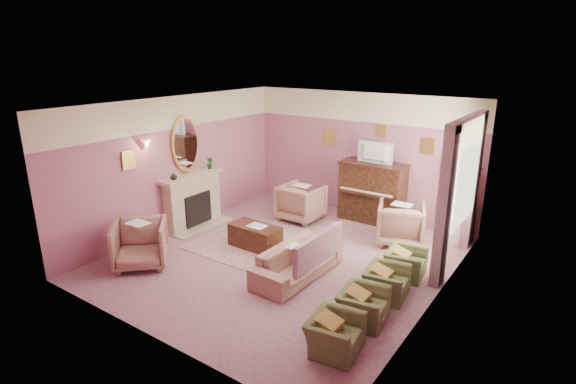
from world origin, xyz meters
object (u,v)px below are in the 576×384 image
Objects in this scene: piano at (372,193)px; olive_chair_a at (335,329)px; television at (374,151)px; olive_chair_d at (406,258)px; floral_armchair_left at (301,200)px; side_table at (457,224)px; floral_armchair_right at (401,221)px; olive_chair_b at (364,301)px; olive_chair_c at (387,278)px; floral_armchair_front at (140,242)px; coffee_table at (255,236)px; sofa at (298,256)px.

piano is 1.96× the size of olive_chair_a.
television reaches higher than piano.
floral_armchair_left is at bearing 157.36° from olive_chair_d.
side_table is at bearing 14.32° from floral_armchair_left.
floral_armchair_right is 1.38m from olive_chair_d.
floral_armchair_left reaches higher than olive_chair_b.
floral_armchair_right is 1.27× the size of olive_chair_d.
olive_chair_b is at bearing -90.00° from olive_chair_d.
side_table is at bearing 41.66° from floral_armchair_right.
olive_chair_c is (1.59, -2.85, -1.29)m from television.
television is 0.88× the size of floral_armchair_right.
coffee_table is at bearing 56.28° from floral_armchair_front.
floral_armchair_left is (-1.33, -0.81, -1.15)m from television.
piano is 1.75× the size of television.
olive_chair_b is (2.91, -2.86, -0.15)m from floral_armchair_left.
side_table is (1.89, 0.01, -1.25)m from television.
piano is 1.96× the size of olive_chair_b.
coffee_table is at bearing -140.91° from floral_armchair_right.
floral_armchair_left is at bearing -179.29° from floral_armchair_right.
olive_chair_c and olive_chair_d have the same top height.
coffee_table is 0.55× the size of sofa.
floral_armchair_left is 4.69m from olive_chair_a.
piano is 0.95m from television.
floral_armchair_right is 1.27× the size of olive_chair_c.
olive_chair_b is 1.64m from olive_chair_d.
floral_armchair_right reaches higher than olive_chair_b.
olive_chair_a is 1.00× the size of olive_chair_c.
floral_armchair_right is 3.75m from olive_chair_a.
floral_armchair_front is at bearing -134.53° from side_table.
piano is at bearing 91.80° from sofa.
floral_armchair_right is (2.23, 1.81, 0.23)m from coffee_table.
floral_armchair_right reaches higher than sofa.
floral_armchair_front is 6.12m from side_table.
floral_armchair_front is at bearing -118.89° from television.
olive_chair_a is 1.64m from olive_chair_c.
television is 0.88× the size of floral_armchair_front.
floral_armchair_left is at bearing 135.58° from olive_chair_b.
floral_armchair_left is at bearing -148.56° from television.
floral_armchair_left is at bearing 122.10° from sofa.
side_table is at bearing 39.85° from coffee_table.
television is 1.14× the size of side_table.
side_table is at bearing 0.30° from television.
olive_chair_b is at bearing 90.00° from olive_chair_a.
sofa is (1.32, -0.49, 0.15)m from coffee_table.
floral_armchair_left reaches higher than coffee_table.
television is 0.80× the size of coffee_table.
coffee_table is 3.39m from olive_chair_a.
olive_chair_a is (1.59, -4.49, -1.29)m from television.
olive_chair_c is at bearing -5.20° from coffee_table.
floral_armchair_left is (-1.33, -0.86, -0.20)m from piano.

